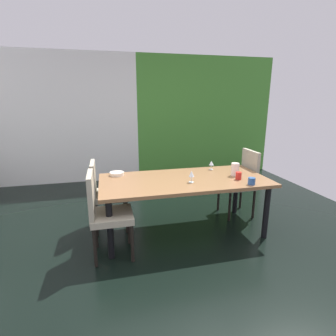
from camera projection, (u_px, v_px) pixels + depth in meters
The scene contains 13 objects.
ground_plane at pixel (166, 249), 3.06m from camera, with size 6.26×6.00×0.02m, color black.
back_panel_interior at pixel (56, 120), 5.15m from camera, with size 3.19×0.10×2.58m, color silver.
garden_window_panel at pixel (205, 117), 5.86m from camera, with size 3.07×0.10×2.58m, color #40802F.
dining_table at pixel (184, 184), 3.30m from camera, with size 2.08×0.99×0.72m.
chair_left_far at pixel (104, 191), 3.42m from camera, with size 0.44×0.44×0.92m.
chair_right_far at pixel (242, 179), 3.86m from camera, with size 0.44×0.44×0.97m.
chair_left_near at pixel (104, 210), 2.79m from camera, with size 0.44×0.44×0.96m.
wine_glass_rear at pixel (211, 163), 3.69m from camera, with size 0.07×0.07×0.13m.
wine_glass_left at pixel (192, 174), 3.12m from camera, with size 0.06×0.06×0.14m.
serving_bowl_front at pixel (117, 174), 3.43m from camera, with size 0.19×0.19×0.04m, color silver.
cup_corner at pixel (239, 176), 3.25m from camera, with size 0.07×0.07×0.09m, color red.
cup_east at pixel (252, 181), 3.05m from camera, with size 0.08×0.08×0.08m, color #2A508D.
pitcher_south at pixel (235, 169), 3.41m from camera, with size 0.11×0.10×0.17m.
Camera 1 is at (-0.62, -2.64, 1.69)m, focal length 28.00 mm.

